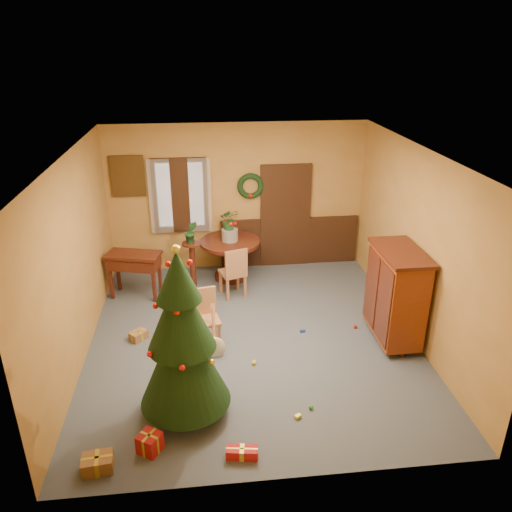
{
  "coord_description": "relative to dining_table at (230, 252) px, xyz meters",
  "views": [
    {
      "loc": [
        -0.68,
        -6.62,
        4.34
      ],
      "look_at": [
        0.1,
        0.4,
        1.23
      ],
      "focal_mm": 35.0,
      "sensor_mm": 36.0,
      "label": 1
    }
  ],
  "objects": [
    {
      "name": "gift_b",
      "position": [
        -1.2,
        -4.35,
        -0.44
      ],
      "size": [
        0.32,
        0.32,
        0.24
      ],
      "color": "#A61617",
      "rests_on": "floor"
    },
    {
      "name": "toy_c",
      "position": [
        0.15,
        -2.85,
        -0.53
      ],
      "size": [
        0.07,
        0.09,
        0.05
      ],
      "primitive_type": "cube",
      "rotation": [
        0.0,
        0.0,
        1.32
      ],
      "color": "gold",
      "rests_on": "floor"
    },
    {
      "name": "toy_d",
      "position": [
        1.89,
        -2.06,
        -0.53
      ],
      "size": [
        0.06,
        0.06,
        0.06
      ],
      "primitive_type": "sphere",
      "color": "red",
      "rests_on": "floor"
    },
    {
      "name": "room_envelope",
      "position": [
        0.4,
        0.55,
        0.56
      ],
      "size": [
        5.5,
        5.5,
        5.5
      ],
      "color": "#3C4957",
      "rests_on": "ground"
    },
    {
      "name": "sideboard",
      "position": [
        2.35,
        -2.42,
        0.25
      ],
      "size": [
        0.62,
        1.17,
        1.5
      ],
      "color": "#5B1F0A",
      "rests_on": "floor"
    },
    {
      "name": "chair_near",
      "position": [
        -0.52,
        -2.17,
        -0.08
      ],
      "size": [
        0.45,
        0.45,
        0.88
      ],
      "color": "#96633C",
      "rests_on": "floor"
    },
    {
      "name": "plant_stand",
      "position": [
        -0.72,
        -0.33,
        0.01
      ],
      "size": [
        0.35,
        0.35,
        0.91
      ],
      "color": "black",
      "rests_on": "floor"
    },
    {
      "name": "stand_plant",
      "position": [
        -0.72,
        -0.33,
        0.57
      ],
      "size": [
        0.25,
        0.21,
        0.42
      ],
      "primitive_type": "imported",
      "rotation": [
        0.0,
        0.0,
        0.1
      ],
      "color": "#19471E",
      "rests_on": "plant_stand"
    },
    {
      "name": "guitar",
      "position": [
        -0.4,
        -2.59,
        -0.18
      ],
      "size": [
        0.44,
        0.55,
        0.73
      ],
      "primitive_type": null,
      "rotation": [
        -0.49,
        0.0,
        -0.28
      ],
      "color": "beige",
      "rests_on": "floor"
    },
    {
      "name": "chair_far",
      "position": [
        0.02,
        -0.76,
        -0.04
      ],
      "size": [
        0.52,
        0.52,
        0.96
      ],
      "color": "#96633C",
      "rests_on": "floor"
    },
    {
      "name": "dining_table",
      "position": [
        0.0,
        0.0,
        0.0
      ],
      "size": [
        1.15,
        1.15,
        0.79
      ],
      "color": "black",
      "rests_on": "floor"
    },
    {
      "name": "centerpiece_plant",
      "position": [
        0.0,
        0.0,
        0.67
      ],
      "size": [
        0.36,
        0.32,
        0.4
      ],
      "primitive_type": "imported",
      "color": "#1E4C23",
      "rests_on": "urn"
    },
    {
      "name": "gift_c",
      "position": [
        -1.57,
        -2.0,
        -0.49
      ],
      "size": [
        0.31,
        0.31,
        0.14
      ],
      "color": "brown",
      "rests_on": "floor"
    },
    {
      "name": "christmas_tree",
      "position": [
        -0.8,
        -3.76,
        0.53
      ],
      "size": [
        1.11,
        1.11,
        2.29
      ],
      "color": "#382111",
      "rests_on": "floor"
    },
    {
      "name": "gift_a",
      "position": [
        -1.75,
        -4.56,
        -0.47
      ],
      "size": [
        0.35,
        0.27,
        0.18
      ],
      "color": "brown",
      "rests_on": "floor"
    },
    {
      "name": "gift_d",
      "position": [
        -0.17,
        -4.56,
        -0.49
      ],
      "size": [
        0.37,
        0.2,
        0.13
      ],
      "color": "#A61617",
      "rests_on": "floor"
    },
    {
      "name": "toy_e",
      "position": [
        0.57,
        -4.01,
        -0.53
      ],
      "size": [
        0.09,
        0.09,
        0.05
      ],
      "primitive_type": "cube",
      "rotation": [
        0.0,
        0.0,
        0.58
      ],
      "color": "gold",
      "rests_on": "floor"
    },
    {
      "name": "writing_desk",
      "position": [
        -1.75,
        -0.53,
        0.07
      ],
      "size": [
        1.03,
        0.69,
        0.84
      ],
      "color": "black",
      "rests_on": "floor"
    },
    {
      "name": "urn",
      "position": [
        0.0,
        0.0,
        0.35
      ],
      "size": [
        0.31,
        0.31,
        0.23
      ],
      "primitive_type": "cylinder",
      "color": "slate",
      "rests_on": "dining_table"
    },
    {
      "name": "toy_b",
      "position": [
        0.77,
        -3.87,
        -0.53
      ],
      "size": [
        0.06,
        0.06,
        0.06
      ],
      "primitive_type": "sphere",
      "color": "#25892A",
      "rests_on": "floor"
    },
    {
      "name": "toy_a",
      "position": [
        1.02,
        -2.08,
        -0.53
      ],
      "size": [
        0.09,
        0.06,
        0.05
      ],
      "primitive_type": "cube",
      "rotation": [
        0.0,
        0.0,
        0.15
      ],
      "color": "#2547A1",
      "rests_on": "floor"
    }
  ]
}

